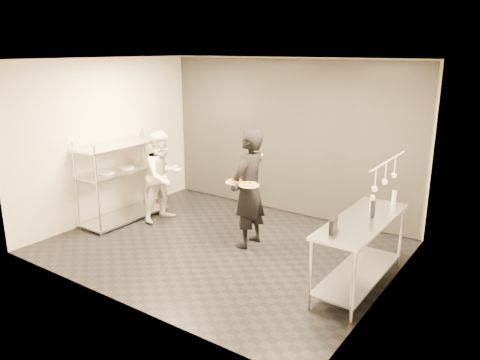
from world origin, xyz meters
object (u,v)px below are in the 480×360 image
Objects in this scene: pizza_plate_near at (235,181)px; bottle_green at (372,203)px; prep_counter at (360,241)px; bottle_clear at (394,197)px; salad_plate at (254,153)px; bottle_dark at (373,209)px; pos_monitor at (333,225)px; pizza_plate_far at (249,185)px; chef at (163,176)px; pass_rack at (123,177)px; waiter at (249,189)px.

pizza_plate_near is 1.37× the size of bottle_green.
prep_counter is at bearing -3.83° from pizza_plate_near.
prep_counter is 9.56× the size of bottle_clear.
salad_plate is at bearing 172.76° from bottle_green.
prep_counter is at bearing -117.21° from bottle_dark.
pizza_plate_near is 1.22× the size of pos_monitor.
prep_counter is 7.50× the size of pos_monitor.
salad_plate reaches higher than pizza_plate_far.
chef is 5.41× the size of pizza_plate_far.
pizza_plate_near is 1.05× the size of salad_plate.
chef reaches higher than pizza_plate_near.
pass_rack is 2.64m from pizza_plate_far.
bottle_clear is 0.66m from bottle_dark.
prep_counter is 0.99× the size of waiter.
waiter is at bearing 124.41° from pizza_plate_far.
bottle_green is 1.13× the size of bottle_clear.
bottle_clear is at bearing 22.12° from pizza_plate_far.
chef is (-3.73, 0.37, 0.17)m from prep_counter.
bottle_dark is (4.41, 0.15, 0.26)m from pass_rack.
pizza_plate_far is at bearing -176.82° from bottle_dark.
prep_counter is at bearing -16.77° from salad_plate.
bottle_dark is (3.81, -0.23, 0.23)m from chef.
waiter is 1.86m from chef.
waiter is 7.61× the size of pos_monitor.
waiter reaches higher than pizza_plate_near.
prep_counter is 6.15× the size of pizza_plate_near.
pass_rack is 5.44× the size of pizza_plate_far.
pos_monitor is 1.15× the size of bottle_dark.
pizza_plate_near is 2.25m from bottle_clear.
bottle_green is at bearing 90.43° from prep_counter.
bottle_clear is at bearing 10.18° from pass_rack.
bottle_green is at bearing 111.56° from bottle_dark.
pizza_plate_near is 2.02m from pos_monitor.
bottle_green is at bearing 6.05° from pizza_plate_near.
waiter reaches higher than pizza_plate_far.
pass_rack reaches higher than pos_monitor.
pizza_plate_far reaches higher than pizza_plate_near.
pizza_plate_far reaches higher than pos_monitor.
pass_rack is 7.49× the size of bottle_green.
waiter is 6.24× the size of pizza_plate_near.
salad_plate reaches higher than prep_counter.
pass_rack is 2.34m from pizza_plate_near.
bottle_clear is (2.13, 0.20, -0.37)m from salad_plate.
bottle_clear is at bearing 68.84° from pos_monitor.
salad_plate reaches higher than bottle_green.
bottle_clear is 0.91× the size of bottle_dark.
pizza_plate_far is 1.41× the size of bottle_dark.
bottle_green is at bearing 9.92° from pizza_plate_far.
bottle_dark reaches higher than pizza_plate_far.
bottle_clear is at bearing -76.68° from chef.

